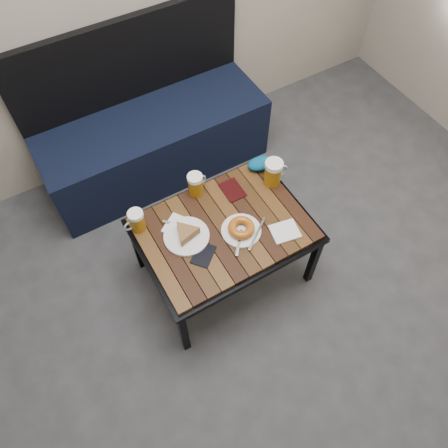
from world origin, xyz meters
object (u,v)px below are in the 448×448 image
bench (153,137)px  cafe_table (224,232)px  beer_mug_right (274,172)px  knit_pouch (260,163)px  plate_pie (186,234)px  plate_bagel (241,229)px  passport_navy (203,255)px  passport_burgundy (232,190)px  beer_mug_centre (196,184)px  beer_mug_left (137,221)px

bench → cafe_table: (-0.02, -0.92, 0.16)m
beer_mug_right → knit_pouch: 0.12m
plate_pie → plate_bagel: plate_pie is taller
bench → passport_navy: bearing=-100.3°
beer_mug_right → passport_burgundy: bearing=168.0°
passport_navy → knit_pouch: size_ratio=0.90×
cafe_table → plate_pie: (-0.18, 0.04, 0.07)m
plate_pie → passport_burgundy: plate_pie is taller
passport_burgundy → knit_pouch: 0.22m
beer_mug_centre → beer_mug_right: 0.40m
cafe_table → plate_bagel: 0.11m
beer_mug_left → beer_mug_centre: (0.35, 0.05, 0.00)m
beer_mug_centre → passport_navy: bearing=-132.4°
beer_mug_centre → passport_navy: 0.38m
bench → passport_burgundy: size_ratio=10.24×
passport_burgundy → beer_mug_right: bearing=-13.7°
passport_navy → bench: bearing=129.9°
passport_navy → passport_burgundy: same height
passport_navy → knit_pouch: 0.61m
beer_mug_right → beer_mug_centre: bearing=162.0°
cafe_table → beer_mug_centre: bearing=92.9°
beer_mug_right → knit_pouch: size_ratio=1.08×
beer_mug_left → plate_bagel: bearing=142.9°
knit_pouch → beer_mug_right: bearing=-88.5°
beer_mug_left → knit_pouch: beer_mug_left is taller
cafe_table → plate_pie: 0.20m
bench → beer_mug_left: size_ratio=11.56×
beer_mug_right → bench: bearing=115.7°
cafe_table → knit_pouch: bearing=33.2°
bench → knit_pouch: size_ratio=10.13×
passport_burgundy → knit_pouch: knit_pouch is taller
beer_mug_left → beer_mug_centre: 0.35m
plate_bagel → knit_pouch: (0.30, 0.30, 0.01)m
plate_pie → knit_pouch: 0.58m
bench → cafe_table: bearing=-91.2°
bench → plate_pie: bench is taller
cafe_table → beer_mug_left: 0.43m
plate_bagel → beer_mug_right: bearing=31.2°
plate_pie → beer_mug_right: bearing=8.1°
passport_navy → beer_mug_left: bearing=174.3°
plate_pie → passport_burgundy: bearing=21.5°
beer_mug_centre → plate_bagel: bearing=-96.4°
knit_pouch → cafe_table: bearing=-146.8°
beer_mug_right → plate_pie: size_ratio=0.67×
beer_mug_centre → knit_pouch: size_ratio=0.92×
beer_mug_right → passport_burgundy: beer_mug_right is taller
cafe_table → bench: bearing=88.8°
cafe_table → beer_mug_centre: beer_mug_centre is taller
passport_burgundy → passport_navy: bearing=-139.5°
cafe_table → passport_burgundy: bearing=48.9°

